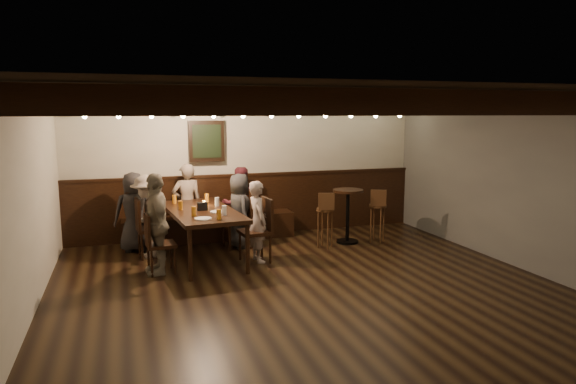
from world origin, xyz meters
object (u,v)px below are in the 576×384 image
object	(u,v)px
person_left_far	(157,224)
bar_stool_right	(377,223)
chair_left_near	(150,239)
bar_stool_left	(325,227)
person_right_far	(258,221)
chair_left_far	(160,255)
chair_right_near	(238,230)
high_top_table	(348,208)
person_right_near	(240,211)
person_left_near	(147,216)
person_bench_centre	(187,204)
dining_table	(202,214)
person_bench_right	(240,204)
person_bench_left	(134,212)
chair_right_far	(256,242)

from	to	relation	value
person_left_far	bar_stool_right	bearing A→B (deg)	94.00
chair_left_near	bar_stool_left	distance (m)	2.84
person_left_far	person_right_far	xyz separation A→B (m)	(1.49, 0.14, -0.10)
person_left_far	bar_stool_left	xyz separation A→B (m)	(2.77, 0.56, -0.36)
chair_left_far	chair_right_near	size ratio (longest dim) A/B	0.89
chair_left_near	person_right_far	world-z (taller)	person_right_far
high_top_table	bar_stool_right	size ratio (longest dim) A/B	0.99
bar_stool_left	person_right_near	bearing A→B (deg)	176.42
chair_left_near	person_left_near	world-z (taller)	person_left_near
chair_right_near	person_bench_centre	world-z (taller)	person_bench_centre
person_right_near	high_top_table	size ratio (longest dim) A/B	1.33
dining_table	person_bench_right	bearing A→B (deg)	45.00
dining_table	person_bench_left	bearing A→B (deg)	135.00
chair_left_near	chair_right_far	xyz separation A→B (m)	(1.52, -0.77, 0.01)
person_right_far	bar_stool_left	size ratio (longest dim) A/B	1.30
person_right_far	chair_left_near	bearing A→B (deg)	58.52
high_top_table	bar_stool_left	bearing A→B (deg)	-157.75
person_bench_right	person_left_near	distance (m)	1.71
person_bench_left	high_top_table	size ratio (longest dim) A/B	1.39
high_top_table	person_bench_centre	bearing A→B (deg)	163.31
dining_table	bar_stool_left	size ratio (longest dim) A/B	2.26
chair_left_far	person_right_near	size ratio (longest dim) A/B	0.69
chair_left_far	person_right_far	bearing A→B (deg)	90.00
dining_table	person_left_near	size ratio (longest dim) A/B	1.66
person_left_near	bar_stool_right	distance (m)	3.87
person_right_near	bar_stool_right	bearing A→B (deg)	-105.38
person_left_near	person_left_far	xyz separation A→B (m)	(0.08, -0.90, 0.07)
person_bench_centre	bar_stool_left	bearing A→B (deg)	149.86
chair_right_near	person_bench_left	distance (m)	1.72
high_top_table	person_right_far	bearing A→B (deg)	-160.47
person_left_near	person_right_far	world-z (taller)	person_left_near
chair_right_far	bar_stool_left	distance (m)	1.37
chair_left_far	person_left_near	xyz separation A→B (m)	(-0.11, 0.89, 0.39)
person_bench_right	bar_stool_left	world-z (taller)	person_bench_right
person_bench_left	person_bench_right	world-z (taller)	person_bench_right
chair_right_far	person_right_far	xyz separation A→B (m)	(0.03, 0.00, 0.32)
chair_left_far	person_right_far	xyz separation A→B (m)	(1.46, 0.13, 0.36)
dining_table	chair_left_far	size ratio (longest dim) A/B	2.51
high_top_table	bar_stool_right	bearing A→B (deg)	-17.28
person_bench_centre	bar_stool_right	xyz separation A→B (m)	(3.15, -0.95, -0.34)
chair_left_far	bar_stool_right	world-z (taller)	bar_stool_right
person_bench_right	person_left_far	world-z (taller)	person_left_far
bar_stool_left	high_top_table	bearing A→B (deg)	37.90
person_bench_centre	bar_stool_left	size ratio (longest dim) A/B	1.47
person_bench_centre	high_top_table	world-z (taller)	person_bench_centre
person_bench_left	person_left_far	size ratio (longest dim) A/B	0.91
person_right_near	chair_right_far	bearing A→B (deg)	178.12
person_bench_centre	person_bench_right	xyz separation A→B (m)	(0.91, -0.07, -0.04)
person_right_near	high_top_table	distance (m)	1.87
person_left_far	person_right_near	distance (m)	1.75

